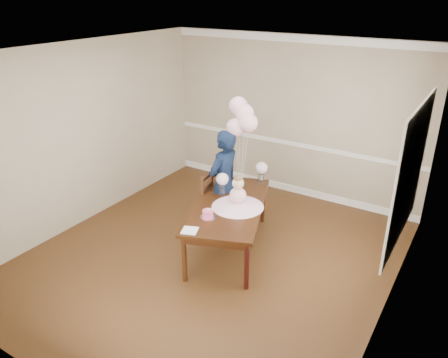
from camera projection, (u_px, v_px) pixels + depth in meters
floor at (211, 257)px, 5.94m from camera, size 4.50×5.00×0.00m
ceiling at (208, 53)px, 4.85m from camera, size 4.50×5.00×0.02m
wall_back at (292, 118)px, 7.33m from camera, size 4.50×0.02×2.70m
wall_front at (34, 266)px, 3.45m from camera, size 4.50×0.02×2.70m
wall_left at (83, 135)px, 6.48m from camera, size 0.02×5.00×2.70m
wall_right at (399, 210)px, 4.30m from camera, size 0.02×5.00×2.70m
chair_rail_trim at (290, 143)px, 7.51m from camera, size 4.50×0.02×0.07m
crown_molding at (297, 38)px, 6.81m from camera, size 4.50×0.02×0.12m
baseboard_trim at (287, 187)px, 7.85m from camera, size 4.50×0.02×0.12m
window_frame at (410, 174)px, 4.62m from camera, size 0.02×1.66×1.56m
window_blinds at (408, 174)px, 4.63m from camera, size 0.01×1.50×1.40m
dining_table_top at (228, 206)px, 5.88m from camera, size 1.51×2.04×0.05m
table_apron at (228, 210)px, 5.91m from camera, size 1.39×1.92×0.09m
table_leg_fl at (184, 259)px, 5.33m from camera, size 0.08×0.08×0.64m
table_leg_fr at (247, 266)px, 5.20m from camera, size 0.08×0.08×0.64m
table_leg_bl at (214, 199)px, 6.85m from camera, size 0.08×0.08×0.64m
table_leg_br at (263, 203)px, 6.71m from camera, size 0.08×0.08×0.64m
baby_skirt at (238, 203)px, 5.79m from camera, size 0.90×0.90×0.09m
baby_torso at (238, 195)px, 5.74m from camera, size 0.22×0.22×0.22m
baby_head at (238, 183)px, 5.67m from camera, size 0.16×0.16×0.16m
baby_hair at (238, 179)px, 5.65m from camera, size 0.11×0.11×0.11m
cake_platter at (208, 217)px, 5.54m from camera, size 0.26×0.26×0.01m
birthday_cake at (208, 214)px, 5.52m from camera, size 0.18×0.18×0.09m
cake_flower_a at (208, 209)px, 5.49m from camera, size 0.03×0.03×0.03m
cake_flower_b at (210, 209)px, 5.50m from camera, size 0.03×0.03×0.03m
rose_vase_near at (222, 190)px, 6.12m from camera, size 0.12×0.12×0.15m
roses_near at (222, 179)px, 6.05m from camera, size 0.17×0.17×0.17m
rose_vase_far at (261, 178)px, 6.48m from camera, size 0.12×0.12×0.15m
roses_far at (261, 168)px, 6.42m from camera, size 0.17×0.17×0.17m
napkin at (190, 230)px, 5.23m from camera, size 0.24×0.24×0.01m
balloon_weight at (241, 188)px, 6.31m from camera, size 0.05×0.05×0.02m
balloon_a at (235, 128)px, 5.96m from camera, size 0.26×0.26×0.26m
balloon_b at (248, 123)px, 5.84m from camera, size 0.26×0.26×0.26m
balloon_c at (245, 113)px, 5.94m from camera, size 0.26×0.26×0.26m
balloon_d at (238, 106)px, 5.94m from camera, size 0.26×0.26×0.26m
balloon_ribbon_a at (238, 163)px, 6.16m from camera, size 0.08×0.03×0.77m
balloon_ribbon_b at (244, 161)px, 6.10m from camera, size 0.10×0.02×0.86m
balloon_ribbon_c at (243, 156)px, 6.15m from camera, size 0.02×0.09×0.95m
balloon_ribbon_d at (240, 153)px, 6.15m from camera, size 0.10×0.06×1.04m
dining_chair_seat at (219, 208)px, 6.34m from camera, size 0.48×0.48×0.05m
chair_leg_fl at (204, 224)px, 6.35m from camera, size 0.04×0.04×0.41m
chair_leg_fr at (226, 229)px, 6.23m from camera, size 0.04×0.04×0.41m
chair_leg_bl at (214, 214)px, 6.64m from camera, size 0.04×0.04×0.41m
chair_leg_br at (234, 218)px, 6.52m from camera, size 0.04×0.04×0.41m
chair_back_post_l at (202, 193)px, 6.15m from camera, size 0.04×0.04×0.53m
chair_back_post_r at (212, 184)px, 6.44m from camera, size 0.04×0.04×0.53m
chair_slat_low at (207, 196)px, 6.34m from camera, size 0.09×0.38×0.05m
chair_slat_mid at (207, 186)px, 6.28m from camera, size 0.09×0.38×0.05m
chair_slat_top at (207, 177)px, 6.22m from camera, size 0.09×0.38×0.05m
woman at (224, 183)px, 6.26m from camera, size 0.45×0.62×1.58m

